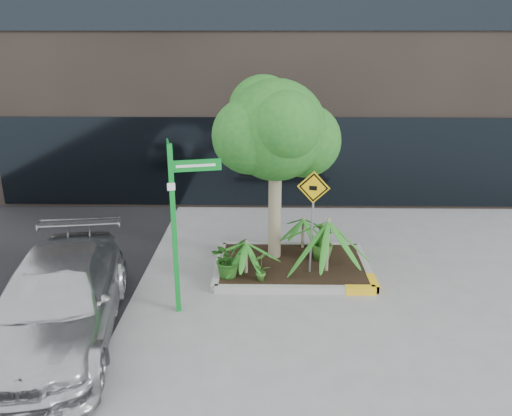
{
  "coord_description": "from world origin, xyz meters",
  "views": [
    {
      "loc": [
        -0.42,
        -9.65,
        4.8
      ],
      "look_at": [
        -0.59,
        0.2,
        1.45
      ],
      "focal_mm": 35.0,
      "sensor_mm": 36.0,
      "label": 1
    }
  ],
  "objects_px": {
    "parked_car": "(58,301)",
    "street_sign_post": "(176,211)",
    "tree": "(276,130)",
    "cattle_sign": "(313,205)"
  },
  "relations": [
    {
      "from": "street_sign_post",
      "to": "cattle_sign",
      "type": "relative_size",
      "value": 1.45
    },
    {
      "from": "street_sign_post",
      "to": "cattle_sign",
      "type": "bearing_deg",
      "value": 14.89
    },
    {
      "from": "tree",
      "to": "parked_car",
      "type": "relative_size",
      "value": 0.87
    },
    {
      "from": "parked_car",
      "to": "street_sign_post",
      "type": "distance_m",
      "value": 2.46
    },
    {
      "from": "tree",
      "to": "street_sign_post",
      "type": "bearing_deg",
      "value": -129.99
    },
    {
      "from": "tree",
      "to": "parked_car",
      "type": "bearing_deg",
      "value": -139.89
    },
    {
      "from": "tree",
      "to": "cattle_sign",
      "type": "distance_m",
      "value": 1.74
    },
    {
      "from": "parked_car",
      "to": "street_sign_post",
      "type": "xyz_separation_m",
      "value": [
        1.88,
        0.96,
        1.26
      ]
    },
    {
      "from": "street_sign_post",
      "to": "parked_car",
      "type": "bearing_deg",
      "value": -166.15
    },
    {
      "from": "parked_car",
      "to": "cattle_sign",
      "type": "bearing_deg",
      "value": 18.77
    }
  ]
}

